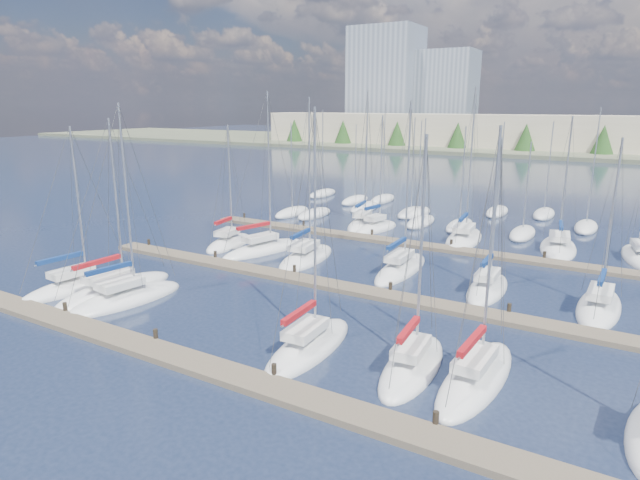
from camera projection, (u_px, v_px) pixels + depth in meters
The scene contains 23 objects.
ground at pixel (486, 198), 75.29m from camera, with size 400.00×400.00×0.00m, color #232D46.
dock_near at pixel (199, 365), 26.87m from camera, with size 44.00×1.93×1.10m.
dock_mid at pixel (334, 286), 38.55m from camera, with size 44.00×1.93×1.10m.
dock_far at pixel (406, 243), 50.23m from camera, with size 44.00×1.93×1.10m.
sailboat_b at pixel (115, 290), 37.59m from camera, with size 3.25×9.42×12.74m.
sailboat_m at pixel (599, 307), 34.37m from camera, with size 2.75×8.36×11.67m.
sailboat_h at pixel (229, 243), 50.16m from camera, with size 3.69×7.20×11.80m.
sailboat_n at pixel (363, 223), 58.48m from camera, with size 3.88×8.66×15.00m.
sailboat_o at pixel (377, 228), 56.30m from camera, with size 3.52×6.86×12.54m.
sailboat_e at pixel (412, 366), 26.69m from camera, with size 3.06×7.80×12.31m.
sailboat_d at pixel (309, 346), 28.83m from camera, with size 3.00×8.37×13.50m.
sailboat_i at pixel (264, 249), 48.07m from camera, with size 4.87×9.42×14.69m.
sailboat_k at pixel (401, 269), 42.41m from camera, with size 2.74×9.25×13.88m.
sailboat_q at pixel (558, 248), 48.61m from camera, with size 4.22×9.09×12.62m.
sailboat_f at pixel (476, 377), 25.57m from camera, with size 2.88×9.00×12.73m.
sailboat_p at pixel (464, 238), 51.93m from camera, with size 3.84×9.32×15.18m.
sailboat_j at pixel (306, 258), 45.46m from camera, with size 3.93×8.77×14.18m.
sailboat_l at pixel (487, 289), 37.84m from camera, with size 2.63×7.48×11.46m.
sailboat_r at pixel (639, 257), 45.59m from camera, with size 3.81×8.50×13.48m.
sailboat_a at pixel (78, 286), 38.38m from camera, with size 3.34×8.68×12.18m.
sailboat_c at pixel (127, 298), 35.97m from camera, with size 4.24×8.60×13.71m.
distant_boats at pixel (415, 212), 63.81m from camera, with size 36.93×20.75×13.30m.
shoreline at pixel (518, 123), 154.89m from camera, with size 400.00×60.00×38.00m.
Camera 1 is at (17.70, -15.97, 12.89)m, focal length 30.00 mm.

